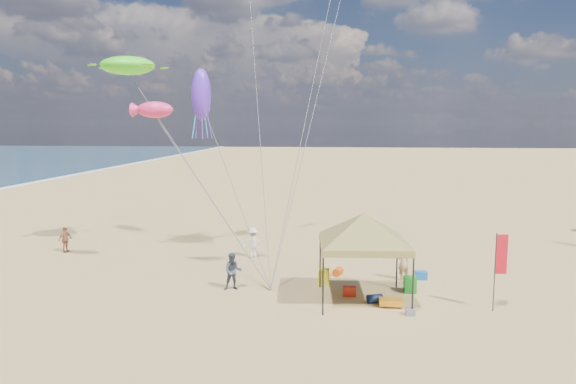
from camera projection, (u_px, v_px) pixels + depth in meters
The scene contains 18 objects.
ground at pixel (281, 295), 22.04m from camera, with size 280.00×280.00×0.00m, color tan.
canopy_tent at pixel (364, 217), 20.88m from camera, with size 6.77×6.77×4.19m.
feather_flag at pixel (500, 259), 19.87m from camera, with size 0.47×0.08×3.08m.
cooler_red at pixel (349, 291), 21.90m from camera, with size 0.54×0.38×0.38m, color red.
cooler_blue at pixel (421, 275), 24.21m from camera, with size 0.54×0.38×0.38m, color #1453A3.
bag_navy at pixel (375, 298), 21.04m from camera, with size 0.36×0.36×0.60m, color #0C1835.
bag_orange at pixel (338, 271), 24.88m from camera, with size 0.36×0.36×0.60m, color #D8480C.
chair_green at pixel (410, 284), 22.34m from camera, with size 0.50×0.50×0.70m, color #17831D.
chair_yellow at pixel (324, 277), 23.44m from camera, with size 0.50×0.50×0.70m, color yellow.
crate_grey at pixel (410, 312), 19.66m from camera, with size 0.34×0.30×0.28m, color slate.
beach_cart at pixel (391, 302), 20.57m from camera, with size 0.90×0.50×0.24m, color orange.
person_near_a at pixel (403, 262), 24.06m from camera, with size 0.61×0.40×1.68m, color tan.
person_near_b at pixel (233, 271), 22.62m from camera, with size 0.80×0.62×1.64m, color #3A4350.
person_near_c at pixel (253, 243), 28.12m from camera, with size 1.06×0.61×1.64m, color silver.
person_far_a at pixel (65, 239), 29.28m from camera, with size 0.86×0.36×1.46m, color #A6613F.
turtle_kite at pixel (127, 66), 27.32m from camera, with size 2.90×2.32×0.97m, color #42EF20.
fish_kite at pixel (155, 110), 23.83m from camera, with size 1.71×0.85×0.76m, color #F92C6F.
squid_kite at pixel (201, 95), 29.94m from camera, with size 1.14×1.14×2.97m, color #5A28D1.
Camera 1 is at (2.50, -21.14, 7.18)m, focal length 32.53 mm.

